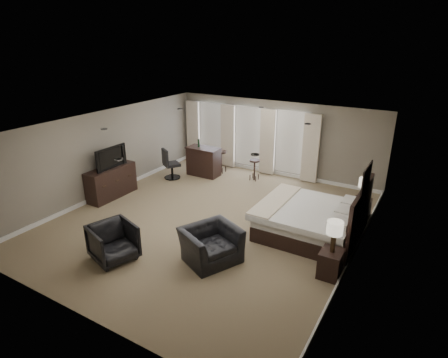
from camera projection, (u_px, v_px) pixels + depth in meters
The scene contains 16 objects.
room at pixel (209, 175), 9.62m from camera, with size 7.60×8.60×2.64m.
window_bay at pixel (248, 138), 13.43m from camera, with size 5.25×0.20×2.30m.
bed at pixel (313, 208), 9.10m from camera, with size 2.35×2.24×1.49m, color silver.
nightstand_near at pixel (331, 264), 7.68m from camera, with size 0.43×0.53×0.58m, color black.
nightstand_far at pixel (361, 210), 10.00m from camera, with size 0.44×0.54×0.59m, color black.
lamp_near at pixel (334, 237), 7.45m from camera, with size 0.33×0.33×0.68m, color beige.
lamp_far at pixel (364, 189), 9.79m from camera, with size 0.30×0.30×0.62m, color beige.
wall_art at pixel (366, 178), 8.21m from camera, with size 0.04×0.96×0.56m, color slate.
dresser at pixel (111, 182), 11.41m from camera, with size 0.53×1.63×0.95m, color black.
tv at pixel (109, 165), 11.21m from camera, with size 1.14×0.66×0.15m, color black.
armchair_near at pixel (211, 239), 8.15m from camera, with size 1.18×0.76×1.03m, color black.
armchair_far at pixel (113, 241), 8.20m from camera, with size 0.89×0.84×0.92m, color black.
bar_counter at pixel (204, 161), 13.16m from camera, with size 1.17×0.61×1.02m, color black.
bar_stool_left at pixel (221, 162), 13.46m from camera, with size 0.38×0.38×0.80m, color black.
bar_stool_right at pixel (254, 170), 12.76m from camera, with size 0.34×0.34×0.73m, color black.
desk_chair at pixel (172, 164), 12.85m from camera, with size 0.55×0.55×1.08m, color black.
Camera 1 is at (4.91, -7.56, 4.68)m, focal length 30.00 mm.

